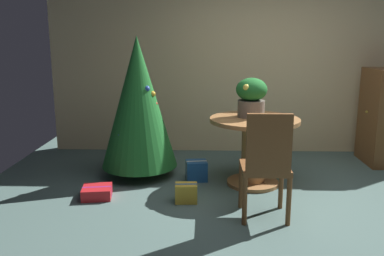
{
  "coord_description": "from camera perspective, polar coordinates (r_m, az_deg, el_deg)",
  "views": [
    {
      "loc": [
        -0.83,
        -3.6,
        1.6
      ],
      "look_at": [
        -0.96,
        0.45,
        0.71
      ],
      "focal_mm": 38.13,
      "sensor_mm": 36.0,
      "label": 1
    }
  ],
  "objects": [
    {
      "name": "gift_box_red",
      "position": [
        4.34,
        -13.15,
        -8.74
      ],
      "size": [
        0.33,
        0.32,
        0.12
      ],
      "color": "red",
      "rests_on": "ground_plane"
    },
    {
      "name": "flower_vase",
      "position": [
        4.5,
        8.31,
        4.44
      ],
      "size": [
        0.34,
        0.34,
        0.43
      ],
      "color": "#665B51",
      "rests_on": "round_dining_table"
    },
    {
      "name": "holiday_tree",
      "position": [
        4.74,
        -7.53,
        3.58
      ],
      "size": [
        0.88,
        0.88,
        1.64
      ],
      "color": "brown",
      "rests_on": "ground_plane"
    },
    {
      "name": "wooden_chair_near",
      "position": [
        3.63,
        10.37,
        -4.65
      ],
      "size": [
        0.42,
        0.41,
        0.99
      ],
      "color": "brown",
      "rests_on": "ground_plane"
    },
    {
      "name": "back_wall_panel",
      "position": [
        5.86,
        10.07,
        9.29
      ],
      "size": [
        6.0,
        0.1,
        2.6
      ],
      "primitive_type": "cube",
      "color": "beige",
      "rests_on": "ground_plane"
    },
    {
      "name": "gift_box_gold",
      "position": [
        4.11,
        -0.82,
        -9.07
      ],
      "size": [
        0.23,
        0.17,
        0.19
      ],
      "color": "gold",
      "rests_on": "ground_plane"
    },
    {
      "name": "gift_box_blue",
      "position": [
        4.71,
        0.63,
        -5.98
      ],
      "size": [
        0.26,
        0.23,
        0.23
      ],
      "color": "#1E569E",
      "rests_on": "ground_plane"
    },
    {
      "name": "round_dining_table",
      "position": [
        4.53,
        8.65,
        -2.15
      ],
      "size": [
        0.98,
        0.98,
        0.76
      ],
      "color": "#9E6B3D",
      "rests_on": "ground_plane"
    },
    {
      "name": "ground_plane",
      "position": [
        4.02,
        13.84,
        -11.4
      ],
      "size": [
        6.6,
        6.6,
        0.0
      ],
      "primitive_type": "plane",
      "color": "#4C6660"
    }
  ]
}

